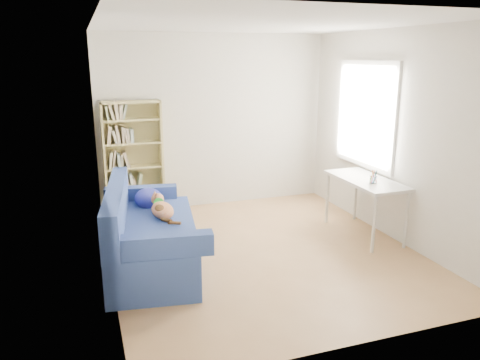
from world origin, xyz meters
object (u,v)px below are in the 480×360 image
object	(u,v)px
bookshelf	(134,164)
pen_cup	(373,178)
desk	(366,185)
sofa	(148,235)

from	to	relation	value
bookshelf	pen_cup	size ratio (longest dim) A/B	9.81
desk	bookshelf	bearing A→B (deg)	146.88
sofa	desk	bearing A→B (deg)	8.77
bookshelf	pen_cup	world-z (taller)	bookshelf
desk	pen_cup	xyz separation A→B (m)	(-0.03, -0.20, 0.14)
sofa	bookshelf	world-z (taller)	bookshelf
pen_cup	bookshelf	bearing A→B (deg)	143.66
bookshelf	desk	xyz separation A→B (m)	(2.71, -1.77, -0.09)
bookshelf	desk	world-z (taller)	bookshelf
bookshelf	pen_cup	distance (m)	3.32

